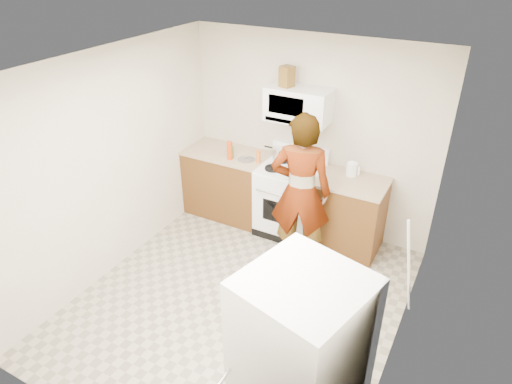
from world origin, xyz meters
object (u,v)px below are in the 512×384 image
Objects in this scene: fridge at (299,379)px; microwave at (298,105)px; saucepan at (281,152)px; person at (301,192)px; gas_range at (290,198)px; kettle at (352,169)px.

microwave is at bearing 129.08° from fridge.
saucepan is (-0.23, 0.05, -0.69)m from microwave.
microwave is at bearing -76.95° from person.
microwave is (0.00, 0.13, 1.21)m from gas_range.
gas_range is at bearing -155.14° from kettle.
person is 0.77m from kettle.
microwave is 0.41× the size of person.
person is at bearing -61.93° from microwave.
gas_range reaches higher than kettle.
saucepan is (-1.53, 2.92, 0.16)m from fridge.
fridge reaches higher than kettle.
fridge is (0.95, -2.21, -0.09)m from person.
person reaches higher than fridge.
gas_range is 0.78m from person.
kettle is at bearing -133.44° from person.
fridge is 3.30m from saucepan.
gas_range is 1.22m from microwave.
microwave reaches higher than gas_range.
person is 0.92m from saucepan.
gas_range is at bearing -71.56° from person.
fridge is at bearing -64.64° from gas_range.
saucepan is at bearing 132.37° from fridge.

